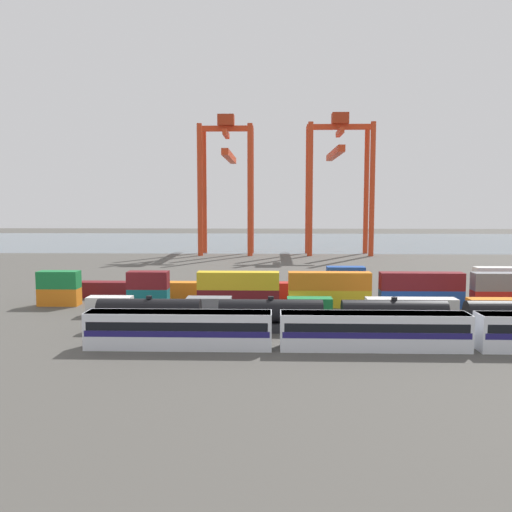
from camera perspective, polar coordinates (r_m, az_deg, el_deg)
The scene contains 27 objects.
ground_plane at distance 116.39m, azimuth 3.16°, elevation -1.94°, with size 420.00×420.00×0.00m, color #4C4944.
harbour_water at distance 217.72m, azimuth 2.50°, elevation 1.59°, with size 400.00×110.00×0.01m, color slate.
passenger_train at distance 57.95m, azimuth 12.44°, elevation -7.63°, with size 60.75×3.14×3.90m.
freight_tank_row at distance 66.18m, azimuth 14.45°, elevation -6.18°, with size 70.97×2.75×4.21m.
shipping_container_0 at distance 76.31m, azimuth -15.27°, elevation -5.15°, with size 6.04×2.44×2.60m, color silver.
shipping_container_1 at distance 73.51m, azimuth -5.00°, elevation -5.38°, with size 6.04×2.44×2.60m, color slate.
shipping_container_2 at distance 73.19m, azimuth 5.71°, elevation -5.43°, with size 6.04×2.44×2.60m, color #197538.
shipping_container_3 at distance 75.37m, azimuth 16.16°, elevation -5.30°, with size 12.10×2.44×2.60m, color silver.
shipping_container_5 at distance 86.03m, azimuth -20.17°, elevation -4.09°, with size 6.04×2.44×2.60m, color orange.
shipping_container_6 at distance 85.64m, azimuth -20.22°, elevation -2.37°, with size 6.04×2.44×2.60m, color #197538.
shipping_container_7 at distance 81.98m, azimuth -11.36°, elevation -4.32°, with size 6.04×2.44×2.60m, color #146066.
shipping_container_8 at distance 81.57m, azimuth -11.40°, elevation -2.52°, with size 6.04×2.44×2.60m, color maroon.
shipping_container_9 at distance 80.02m, azimuth -1.89°, elevation -4.45°, with size 12.10×2.44×2.60m, color maroon.
shipping_container_10 at distance 79.61m, azimuth -1.89°, elevation -2.61°, with size 12.10×2.44×2.60m, color gold.
shipping_container_11 at distance 80.31m, azimuth 7.79°, elevation -4.47°, with size 12.10×2.44×2.60m, color gold.
shipping_container_12 at distance 79.90m, azimuth 7.81°, elevation -2.63°, with size 12.10×2.44×2.60m, color orange.
shipping_container_13 at distance 82.83m, azimuth 17.13°, elevation -4.36°, with size 12.10×2.44×2.60m, color #1C4299.
shipping_container_14 at distance 82.43m, azimuth 17.18°, elevation -2.58°, with size 12.10×2.44×2.60m, color maroon.
shipping_container_19 at distance 91.13m, azimuth -16.18°, elevation -3.44°, with size 12.10×2.44×2.60m, color maroon.
shipping_container_20 at distance 87.97m, azimuth -7.92°, elevation -3.59°, with size 12.10×2.44×2.60m, color orange.
shipping_container_21 at distance 86.75m, azimuth 0.76°, elevation -3.66°, with size 12.10×2.44×2.60m, color #AD211C.
shipping_container_22 at distance 87.54m, azimuth 9.48°, elevation -3.66°, with size 6.04×2.44×2.60m, color #AD211C.
shipping_container_23 at distance 87.16m, azimuth 9.51°, elevation -1.97°, with size 6.04×2.44×2.60m, color #1C4299.
shipping_container_24 at distance 90.28m, azimuth 17.86°, elevation -3.57°, with size 6.04×2.44×2.60m, color orange.
shipping_container_25 at distance 94.82m, azimuth 25.59°, elevation -3.42°, with size 12.10×2.44×2.60m, color #146066.
gantry_crane_west at distance 164.73m, azimuth -3.09°, elevation 9.11°, with size 16.16×35.59×41.31m.
gantry_crane_central at distance 165.27m, azimuth 8.73°, elevation 9.19°, with size 19.40×35.10×41.65m.
Camera 1 is at (-2.93, -75.34, 15.29)m, focal length 37.64 mm.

